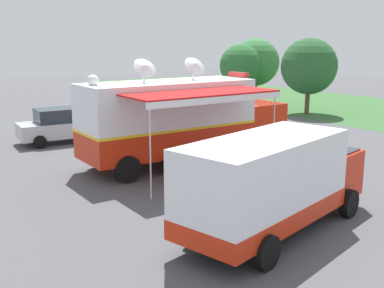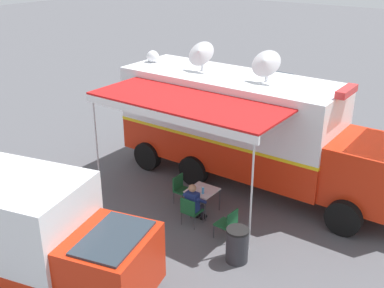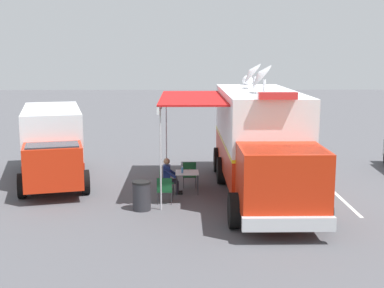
{
  "view_description": "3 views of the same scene",
  "coord_description": "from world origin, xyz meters",
  "px_view_note": "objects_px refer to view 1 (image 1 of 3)",
  "views": [
    {
      "loc": [
        16.49,
        -10.09,
        5.17
      ],
      "look_at": [
        1.51,
        0.16,
        1.16
      ],
      "focal_mm": 44.63,
      "sensor_mm": 36.0,
      "label": 1
    },
    {
      "loc": [
        12.55,
        7.53,
        7.31
      ],
      "look_at": [
        0.96,
        -0.81,
        1.27
      ],
      "focal_mm": 44.2,
      "sensor_mm": 36.0,
      "label": 2
    },
    {
      "loc": [
        2.67,
        18.39,
        4.82
      ],
      "look_at": [
        2.35,
        0.1,
        1.61
      ],
      "focal_mm": 48.99,
      "sensor_mm": 36.0,
      "label": 3
    }
  ],
  "objects_px": {
    "trash_bin": "(283,165)",
    "support_truck": "(275,183)",
    "command_truck": "(184,118)",
    "folding_chair_beside_table": "(199,166)",
    "water_bottle": "(224,156)",
    "folding_chair_at_table": "(235,168)",
    "car_behind_truck": "(60,125)",
    "seated_responder": "(232,163)",
    "folding_table": "(219,160)",
    "folding_chair_spare_by_truck": "(258,163)"
  },
  "relations": [
    {
      "from": "seated_responder",
      "to": "car_behind_truck",
      "type": "height_order",
      "value": "car_behind_truck"
    },
    {
      "from": "folding_chair_beside_table",
      "to": "support_truck",
      "type": "relative_size",
      "value": 0.12
    },
    {
      "from": "folding_table",
      "to": "seated_responder",
      "type": "distance_m",
      "value": 0.63
    },
    {
      "from": "command_truck",
      "to": "folding_chair_spare_by_truck",
      "type": "distance_m",
      "value": 3.76
    },
    {
      "from": "command_truck",
      "to": "trash_bin",
      "type": "height_order",
      "value": "command_truck"
    },
    {
      "from": "car_behind_truck",
      "to": "folding_chair_beside_table",
      "type": "bearing_deg",
      "value": 11.98
    },
    {
      "from": "water_bottle",
      "to": "folding_chair_spare_by_truck",
      "type": "relative_size",
      "value": 0.26
    },
    {
      "from": "water_bottle",
      "to": "folding_chair_beside_table",
      "type": "relative_size",
      "value": 0.26
    },
    {
      "from": "trash_bin",
      "to": "support_truck",
      "type": "height_order",
      "value": "support_truck"
    },
    {
      "from": "folding_chair_at_table",
      "to": "support_truck",
      "type": "bearing_deg",
      "value": -26.89
    },
    {
      "from": "car_behind_truck",
      "to": "water_bottle",
      "type": "bearing_deg",
      "value": 17.15
    },
    {
      "from": "folding_chair_at_table",
      "to": "support_truck",
      "type": "height_order",
      "value": "support_truck"
    },
    {
      "from": "folding_chair_at_table",
      "to": "car_behind_truck",
      "type": "xyz_separation_m",
      "value": [
        -10.28,
        -2.99,
        0.37
      ]
    },
    {
      "from": "water_bottle",
      "to": "folding_chair_beside_table",
      "type": "bearing_deg",
      "value": -104.9
    },
    {
      "from": "folding_table",
      "to": "trash_bin",
      "type": "relative_size",
      "value": 0.88
    },
    {
      "from": "folding_table",
      "to": "folding_chair_spare_by_truck",
      "type": "height_order",
      "value": "folding_chair_spare_by_truck"
    },
    {
      "from": "command_truck",
      "to": "seated_responder",
      "type": "bearing_deg",
      "value": 1.58
    },
    {
      "from": "command_truck",
      "to": "folding_chair_beside_table",
      "type": "height_order",
      "value": "command_truck"
    },
    {
      "from": "folding_chair_beside_table",
      "to": "seated_responder",
      "type": "distance_m",
      "value": 1.23
    },
    {
      "from": "folding_chair_spare_by_truck",
      "to": "folding_table",
      "type": "bearing_deg",
      "value": -118.41
    },
    {
      "from": "folding_chair_at_table",
      "to": "seated_responder",
      "type": "height_order",
      "value": "seated_responder"
    },
    {
      "from": "command_truck",
      "to": "seated_responder",
      "type": "relative_size",
      "value": 7.59
    },
    {
      "from": "folding_chair_at_table",
      "to": "folding_chair_spare_by_truck",
      "type": "relative_size",
      "value": 1.0
    },
    {
      "from": "folding_chair_at_table",
      "to": "car_behind_truck",
      "type": "relative_size",
      "value": 0.2
    },
    {
      "from": "folding_chair_beside_table",
      "to": "folding_chair_spare_by_truck",
      "type": "height_order",
      "value": "same"
    },
    {
      "from": "folding_table",
      "to": "command_truck",
      "type": "bearing_deg",
      "value": 178.64
    },
    {
      "from": "command_truck",
      "to": "support_truck",
      "type": "bearing_deg",
      "value": -15.45
    },
    {
      "from": "folding_table",
      "to": "folding_chair_beside_table",
      "type": "relative_size",
      "value": 0.92
    },
    {
      "from": "water_bottle",
      "to": "support_truck",
      "type": "distance_m",
      "value": 5.44
    },
    {
      "from": "folding_chair_beside_table",
      "to": "command_truck",
      "type": "bearing_deg",
      "value": 159.24
    },
    {
      "from": "car_behind_truck",
      "to": "folding_chair_spare_by_truck",
      "type": "bearing_deg",
      "value": 22.33
    },
    {
      "from": "folding_chair_at_table",
      "to": "water_bottle",
      "type": "bearing_deg",
      "value": -179.21
    },
    {
      "from": "folding_chair_beside_table",
      "to": "folding_table",
      "type": "bearing_deg",
      "value": 83.45
    },
    {
      "from": "folding_chair_beside_table",
      "to": "trash_bin",
      "type": "relative_size",
      "value": 0.96
    },
    {
      "from": "folding_chair_spare_by_truck",
      "to": "support_truck",
      "type": "xyz_separation_m",
      "value": [
        4.38,
        -3.4,
        0.87
      ]
    },
    {
      "from": "seated_responder",
      "to": "trash_bin",
      "type": "distance_m",
      "value": 2.06
    },
    {
      "from": "folding_chair_at_table",
      "to": "car_behind_truck",
      "type": "distance_m",
      "value": 10.71
    },
    {
      "from": "command_truck",
      "to": "folding_chair_beside_table",
      "type": "distance_m",
      "value": 2.94
    },
    {
      "from": "command_truck",
      "to": "support_truck",
      "type": "xyz_separation_m",
      "value": [
        7.61,
        -2.1,
        -0.56
      ]
    },
    {
      "from": "command_truck",
      "to": "folding_chair_spare_by_truck",
      "type": "bearing_deg",
      "value": 21.87
    },
    {
      "from": "folding_chair_spare_by_truck",
      "to": "seated_responder",
      "type": "xyz_separation_m",
      "value": [
        -0.12,
        -1.21,
        0.14
      ]
    },
    {
      "from": "folding_table",
      "to": "support_truck",
      "type": "xyz_separation_m",
      "value": [
        5.12,
        -2.04,
        0.71
      ]
    },
    {
      "from": "command_truck",
      "to": "water_bottle",
      "type": "height_order",
      "value": "command_truck"
    },
    {
      "from": "folding_table",
      "to": "folding_chair_beside_table",
      "type": "bearing_deg",
      "value": -96.55
    },
    {
      "from": "folding_chair_beside_table",
      "to": "seated_responder",
      "type": "height_order",
      "value": "seated_responder"
    },
    {
      "from": "folding_chair_at_table",
      "to": "folding_chair_spare_by_truck",
      "type": "height_order",
      "value": "same"
    },
    {
      "from": "folding_chair_at_table",
      "to": "car_behind_truck",
      "type": "height_order",
      "value": "car_behind_truck"
    },
    {
      "from": "folding_table",
      "to": "folding_chair_spare_by_truck",
      "type": "bearing_deg",
      "value": 61.59
    },
    {
      "from": "folding_chair_at_table",
      "to": "seated_responder",
      "type": "bearing_deg",
      "value": 179.94
    },
    {
      "from": "seated_responder",
      "to": "support_truck",
      "type": "relative_size",
      "value": 0.18
    }
  ]
}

